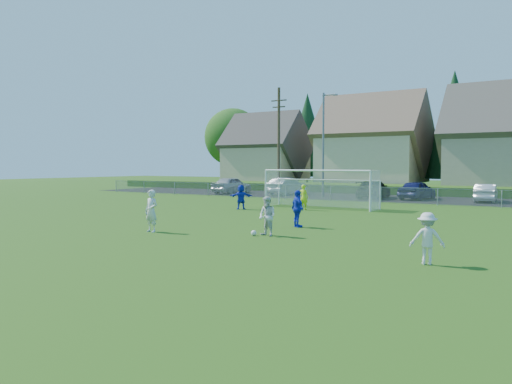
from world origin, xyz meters
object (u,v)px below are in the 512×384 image
at_px(player_white_a, 151,211).
at_px(car_a, 232,185).
at_px(player_white_c, 427,238).
at_px(player_blue_a, 298,209).
at_px(player_blue_b, 241,197).
at_px(car_b, 286,186).
at_px(car_d, 373,189).
at_px(soccer_ball, 254,233).
at_px(player_white_b, 267,216).
at_px(car_e, 417,190).
at_px(car_f, 486,193).
at_px(goalkeeper, 304,197).
at_px(soccer_goal, 322,183).

xyz_separation_m(player_white_a, car_a, (-13.36, 24.80, -0.07)).
relative_size(player_white_c, player_blue_a, 0.88).
distance_m(player_blue_a, player_blue_b, 9.45).
height_order(car_b, car_d, car_b).
height_order(player_blue_b, car_d, player_blue_b).
height_order(player_white_c, car_d, car_d).
distance_m(soccer_ball, player_blue_a, 3.42).
height_order(player_white_b, car_e, player_white_b).
distance_m(car_d, car_f, 8.58).
bearing_deg(player_blue_b, goalkeeper, 176.20).
bearing_deg(player_white_c, player_white_a, -20.97).
distance_m(player_white_a, car_d, 25.35).
height_order(soccer_ball, goalkeeper, goalkeeper).
relative_size(goalkeeper, car_e, 0.36).
xyz_separation_m(player_blue_a, car_f, (4.93, 21.21, -0.16)).
xyz_separation_m(soccer_ball, car_b, (-12.07, 24.60, 0.68)).
bearing_deg(soccer_ball, player_white_a, -162.19).
relative_size(player_white_c, player_blue_b, 0.94).
distance_m(goalkeeper, car_f, 15.89).
height_order(player_white_c, player_blue_b, player_blue_b).
bearing_deg(player_blue_a, player_white_c, 177.72).
distance_m(car_a, soccer_goal, 17.62).
relative_size(car_a, car_d, 0.93).
xyz_separation_m(soccer_ball, car_a, (-17.56, 23.45, 0.71)).
distance_m(player_blue_a, goalkeeper, 8.67).
xyz_separation_m(soccer_ball, player_blue_a, (0.21, 3.33, 0.73)).
distance_m(soccer_ball, car_d, 24.23).
distance_m(player_white_a, car_e, 26.19).
relative_size(soccer_ball, goalkeeper, 0.14).
bearing_deg(car_b, car_f, -177.13).
height_order(car_e, car_f, car_e).
bearing_deg(soccer_goal, player_white_b, -74.19).
bearing_deg(car_d, player_white_b, 92.63).
height_order(car_b, car_e, car_b).
bearing_deg(player_white_c, goalkeeper, -68.26).
distance_m(soccer_ball, player_white_a, 4.49).
relative_size(soccer_ball, player_white_a, 0.12).
bearing_deg(soccer_ball, soccer_goal, 103.56).
relative_size(player_blue_b, car_f, 0.38).
xyz_separation_m(player_white_b, player_white_c, (6.69, -2.39, -0.04)).
height_order(car_d, soccer_goal, soccer_goal).
bearing_deg(car_d, soccer_ball, 91.38).
bearing_deg(car_e, car_a, 10.60).
height_order(player_white_b, player_blue_b, same).
height_order(soccer_ball, car_d, car_d).
relative_size(player_white_a, player_blue_a, 1.06).
relative_size(goalkeeper, soccer_goal, 0.21).
distance_m(car_e, soccer_goal, 11.71).
height_order(player_white_a, player_blue_b, player_white_a).
height_order(soccer_ball, car_b, car_b).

